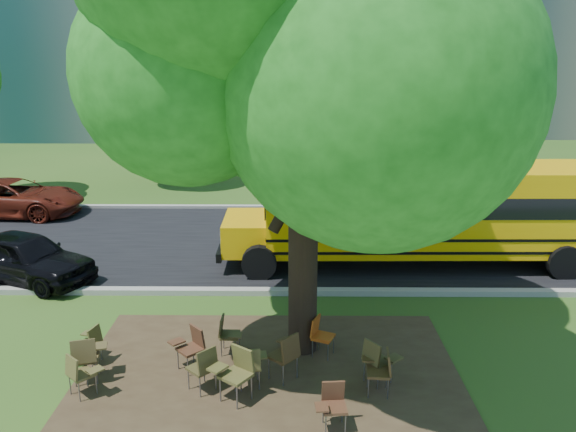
{
  "coord_description": "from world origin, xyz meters",
  "views": [
    {
      "loc": [
        1.44,
        -9.82,
        5.65
      ],
      "look_at": [
        1.3,
        4.11,
        1.7
      ],
      "focal_mm": 35.0,
      "sensor_mm": 36.0,
      "label": 1
    }
  ],
  "objects_px": {
    "chair_5": "(333,402)",
    "bg_car_red": "(14,198)",
    "chair_10": "(227,332)",
    "chair_12": "(321,333)",
    "school_bus": "(449,209)",
    "chair_11": "(286,352)",
    "chair_6": "(381,367)",
    "black_car": "(25,257)",
    "chair_3": "(236,369)",
    "chair_9": "(191,344)",
    "chair_2": "(204,364)",
    "chair_1": "(80,372)",
    "chair_7": "(377,358)",
    "chair_0": "(86,355)",
    "chair_4": "(251,363)",
    "chair_8": "(91,341)",
    "main_tree": "(304,67)"
  },
  "relations": [
    {
      "from": "chair_5",
      "to": "bg_car_red",
      "type": "bearing_deg",
      "value": -53.05
    },
    {
      "from": "chair_10",
      "to": "chair_12",
      "type": "xyz_separation_m",
      "value": [
        1.81,
        -0.06,
        0.01
      ]
    },
    {
      "from": "school_bus",
      "to": "chair_11",
      "type": "bearing_deg",
      "value": -127.04
    },
    {
      "from": "chair_6",
      "to": "chair_12",
      "type": "relative_size",
      "value": 1.03
    },
    {
      "from": "black_car",
      "to": "school_bus",
      "type": "bearing_deg",
      "value": -60.48
    },
    {
      "from": "chair_11",
      "to": "bg_car_red",
      "type": "height_order",
      "value": "bg_car_red"
    },
    {
      "from": "school_bus",
      "to": "chair_6",
      "type": "distance_m",
      "value": 7.1
    },
    {
      "from": "chair_3",
      "to": "chair_9",
      "type": "height_order",
      "value": "chair_3"
    },
    {
      "from": "chair_2",
      "to": "chair_1",
      "type": "bearing_deg",
      "value": 140.01
    },
    {
      "from": "chair_6",
      "to": "chair_1",
      "type": "bearing_deg",
      "value": 96.99
    },
    {
      "from": "chair_1",
      "to": "chair_2",
      "type": "distance_m",
      "value": 2.11
    },
    {
      "from": "chair_10",
      "to": "chair_12",
      "type": "relative_size",
      "value": 0.98
    },
    {
      "from": "chair_7",
      "to": "chair_6",
      "type": "bearing_deg",
      "value": -32.22
    },
    {
      "from": "school_bus",
      "to": "bg_car_red",
      "type": "xyz_separation_m",
      "value": [
        -14.55,
        4.87,
        -0.94
      ]
    },
    {
      "from": "chair_11",
      "to": "chair_12",
      "type": "bearing_deg",
      "value": 5.01
    },
    {
      "from": "chair_1",
      "to": "chair_7",
      "type": "height_order",
      "value": "chair_7"
    },
    {
      "from": "chair_6",
      "to": "chair_10",
      "type": "relative_size",
      "value": 1.05
    },
    {
      "from": "chair_7",
      "to": "chair_12",
      "type": "distance_m",
      "value": 1.36
    },
    {
      "from": "chair_0",
      "to": "chair_2",
      "type": "distance_m",
      "value": 2.15
    },
    {
      "from": "chair_4",
      "to": "chair_7",
      "type": "xyz_separation_m",
      "value": [
        2.23,
        0.14,
        0.03
      ]
    },
    {
      "from": "chair_8",
      "to": "chair_6",
      "type": "bearing_deg",
      "value": -85.71
    },
    {
      "from": "chair_2",
      "to": "chair_7",
      "type": "height_order",
      "value": "same"
    },
    {
      "from": "chair_6",
      "to": "school_bus",
      "type": "bearing_deg",
      "value": -18.01
    },
    {
      "from": "school_bus",
      "to": "chair_0",
      "type": "bearing_deg",
      "value": -143.14
    },
    {
      "from": "chair_4",
      "to": "chair_12",
      "type": "xyz_separation_m",
      "value": [
        1.27,
        1.11,
        -0.0
      ]
    },
    {
      "from": "chair_7",
      "to": "bg_car_red",
      "type": "bearing_deg",
      "value": -170.61
    },
    {
      "from": "main_tree",
      "to": "chair_3",
      "type": "xyz_separation_m",
      "value": [
        -1.14,
        -1.71,
        -4.89
      ]
    },
    {
      "from": "chair_4",
      "to": "chair_7",
      "type": "height_order",
      "value": "chair_7"
    },
    {
      "from": "chair_5",
      "to": "bg_car_red",
      "type": "xyz_separation_m",
      "value": [
        -10.87,
        12.25,
        0.2
      ]
    },
    {
      "from": "chair_1",
      "to": "chair_5",
      "type": "bearing_deg",
      "value": 30.76
    },
    {
      "from": "school_bus",
      "to": "chair_10",
      "type": "relative_size",
      "value": 14.41
    },
    {
      "from": "chair_10",
      "to": "bg_car_red",
      "type": "bearing_deg",
      "value": -136.43
    },
    {
      "from": "chair_0",
      "to": "chair_11",
      "type": "relative_size",
      "value": 0.99
    },
    {
      "from": "chair_10",
      "to": "chair_3",
      "type": "bearing_deg",
      "value": 13.92
    },
    {
      "from": "chair_9",
      "to": "black_car",
      "type": "bearing_deg",
      "value": 7.29
    },
    {
      "from": "school_bus",
      "to": "chair_5",
      "type": "bearing_deg",
      "value": -117.22
    },
    {
      "from": "main_tree",
      "to": "bg_car_red",
      "type": "bearing_deg",
      "value": 136.87
    },
    {
      "from": "chair_0",
      "to": "black_car",
      "type": "xyz_separation_m",
      "value": [
        -3.29,
        4.75,
        0.09
      ]
    },
    {
      "from": "chair_2",
      "to": "chair_6",
      "type": "height_order",
      "value": "chair_2"
    },
    {
      "from": "chair_7",
      "to": "bg_car_red",
      "type": "height_order",
      "value": "bg_car_red"
    },
    {
      "from": "black_car",
      "to": "bg_car_red",
      "type": "relative_size",
      "value": 0.79
    },
    {
      "from": "school_bus",
      "to": "chair_2",
      "type": "bearing_deg",
      "value": -133.14
    },
    {
      "from": "chair_5",
      "to": "chair_1",
      "type": "bearing_deg",
      "value": -15.29
    },
    {
      "from": "chair_7",
      "to": "chair_0",
      "type": "bearing_deg",
      "value": -127.55
    },
    {
      "from": "chair_7",
      "to": "chair_9",
      "type": "distance_m",
      "value": 3.41
    },
    {
      "from": "chair_0",
      "to": "chair_11",
      "type": "height_order",
      "value": "chair_11"
    },
    {
      "from": "chair_2",
      "to": "chair_4",
      "type": "relative_size",
      "value": 1.05
    },
    {
      "from": "chair_0",
      "to": "chair_8",
      "type": "bearing_deg",
      "value": 88.8
    },
    {
      "from": "chair_11",
      "to": "black_car",
      "type": "relative_size",
      "value": 0.24
    },
    {
      "from": "chair_2",
      "to": "chair_3",
      "type": "distance_m",
      "value": 0.63
    }
  ]
}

